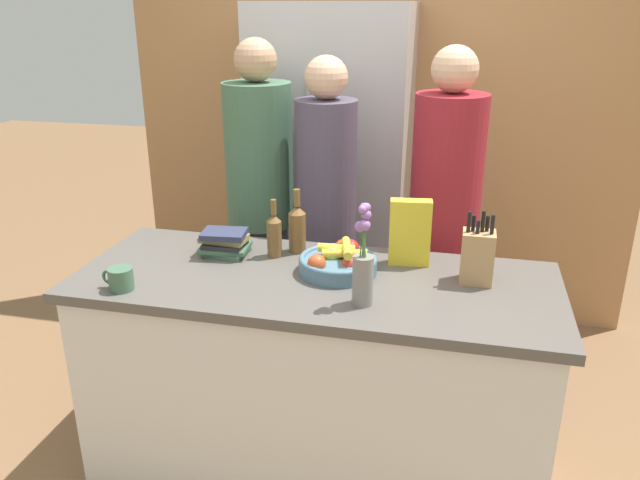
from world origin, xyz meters
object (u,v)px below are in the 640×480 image
refrigerator (333,176)px  bottle_oil (274,234)px  person_in_blue (326,210)px  cereal_box (410,233)px  coffee_mug (120,279)px  person_at_sink (260,195)px  book_stack (225,243)px  bottle_vinegar (297,227)px  fruit_bowl (338,262)px  knife_block (477,256)px  person_in_red_tee (444,215)px  flower_vase (363,267)px

refrigerator → bottle_oil: refrigerator is taller
person_in_blue → refrigerator: bearing=111.9°
cereal_box → coffee_mug: cereal_box is taller
cereal_box → person_at_sink: size_ratio=0.15×
book_stack → bottle_vinegar: bearing=19.9°
fruit_bowl → knife_block: size_ratio=1.09×
cereal_box → person_in_red_tee: person_in_red_tee is taller
person_in_red_tee → book_stack: bearing=-166.5°
knife_block → bottle_oil: size_ratio=1.14×
flower_vase → person_in_blue: bearing=111.0°
coffee_mug → flower_vase: bearing=5.6°
person_in_blue → person_at_sink: bearing=-178.7°
cereal_box → person_at_sink: 0.94m
person_in_red_tee → coffee_mug: bearing=-157.4°
knife_block → person_in_blue: 0.89m
book_stack → person_at_sink: bearing=93.5°
cereal_box → coffee_mug: (-1.01, -0.48, -0.09)m
flower_vase → person_in_blue: (-0.32, 0.82, -0.08)m
coffee_mug → bottle_oil: (0.46, 0.44, 0.05)m
knife_block → coffee_mug: knife_block is taller
knife_block → cereal_box: bearing=155.9°
person_at_sink → person_in_blue: (0.35, -0.07, -0.03)m
flower_vase → bottle_vinegar: (-0.35, 0.42, -0.03)m
refrigerator → flower_vase: size_ratio=5.11×
person_in_blue → person_in_red_tee: (0.56, -0.01, 0.02)m
coffee_mug → person_in_blue: size_ratio=0.07×
flower_vase → person_in_red_tee: bearing=73.5°
bottle_vinegar → person_in_red_tee: person_in_red_tee is taller
person_in_red_tee → fruit_bowl: bearing=-139.9°
cereal_box → person_in_blue: size_ratio=0.16×
fruit_bowl → person_in_blue: person_in_blue is taller
person_at_sink → fruit_bowl: bearing=-70.6°
fruit_bowl → bottle_vinegar: 0.28m
refrigerator → knife_block: 1.44m
refrigerator → bottle_oil: bearing=-90.4°
fruit_bowl → person_in_red_tee: size_ratio=0.18×
book_stack → person_in_red_tee: bearing=29.4°
coffee_mug → person_at_sink: person_at_sink is taller
book_stack → flower_vase: bearing=-26.7°
knife_block → person_at_sink: 1.22m
knife_block → bottle_vinegar: knife_block is taller
coffee_mug → book_stack: bearing=58.3°
bottle_vinegar → cereal_box: bearing=-3.1°
fruit_bowl → person_at_sink: 0.84m
fruit_bowl → person_at_sink: size_ratio=0.18×
cereal_box → person_in_blue: bearing=135.8°
knife_block → fruit_bowl: bearing=-176.9°
flower_vase → cereal_box: size_ratio=1.38×
bottle_oil → bottle_vinegar: bearing=41.8°
refrigerator → cereal_box: 1.21m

